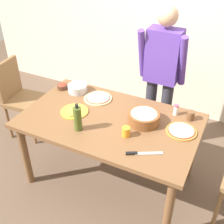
{
  "coord_description": "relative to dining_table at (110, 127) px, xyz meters",
  "views": [
    {
      "loc": [
        0.95,
        -1.87,
        2.27
      ],
      "look_at": [
        0.0,
        0.05,
        0.81
      ],
      "focal_mm": 45.74,
      "sensor_mm": 36.0,
      "label": 1
    }
  ],
  "objects": [
    {
      "name": "pizza_cooked_on_tray",
      "position": [
        0.63,
        0.11,
        0.1
      ],
      "size": [
        0.26,
        0.26,
        0.02
      ],
      "color": "#C67A33",
      "rests_on": "dining_table"
    },
    {
      "name": "cup_small_brown",
      "position": [
        0.65,
        0.32,
        0.13
      ],
      "size": [
        0.07,
        0.07,
        0.08
      ],
      "primitive_type": "cylinder",
      "color": "brown",
      "rests_on": "dining_table"
    },
    {
      "name": "plate_with_slice",
      "position": [
        -0.35,
        -0.04,
        0.1
      ],
      "size": [
        0.26,
        0.26,
        0.02
      ],
      "color": "gold",
      "rests_on": "dining_table"
    },
    {
      "name": "person_cook",
      "position": [
        0.23,
        0.76,
        0.27
      ],
      "size": [
        0.49,
        0.25,
        1.62
      ],
      "color": "#2D2D38",
      "rests_on": "ground"
    },
    {
      "name": "olive_oil_bottle",
      "position": [
        -0.18,
        -0.25,
        0.2
      ],
      "size": [
        0.07,
        0.07,
        0.26
      ],
      "color": "#47561E",
      "rests_on": "dining_table"
    },
    {
      "name": "wall_back",
      "position": [
        0.0,
        1.6,
        0.63
      ],
      "size": [
        5.6,
        0.1,
        2.6
      ],
      "primitive_type": "cube",
      "color": "beige",
      "rests_on": "ground"
    },
    {
      "name": "dining_table",
      "position": [
        0.0,
        0.0,
        0.0
      ],
      "size": [
        1.6,
        0.96,
        0.76
      ],
      "color": "brown",
      "rests_on": "ground"
    },
    {
      "name": "chair_wooden_left",
      "position": [
        -1.32,
        0.24,
        -0.13
      ],
      "size": [
        0.44,
        0.44,
        0.95
      ],
      "color": "brown",
      "rests_on": "ground"
    },
    {
      "name": "pizza_raw_on_board",
      "position": [
        -0.26,
        0.26,
        0.1
      ],
      "size": [
        0.28,
        0.28,
        0.02
      ],
      "color": "beige",
      "rests_on": "dining_table"
    },
    {
      "name": "salt_shaker",
      "position": [
        0.51,
        0.34,
        0.14
      ],
      "size": [
        0.04,
        0.04,
        0.11
      ],
      "color": "white",
      "rests_on": "dining_table"
    },
    {
      "name": "small_sauce_bowl",
      "position": [
        -0.7,
        0.28,
        0.12
      ],
      "size": [
        0.11,
        0.11,
        0.06
      ],
      "color": "#4C2D1E",
      "rests_on": "dining_table"
    },
    {
      "name": "popcorn_bowl",
      "position": [
        0.29,
        0.09,
        0.15
      ],
      "size": [
        0.28,
        0.28,
        0.11
      ],
      "color": "brown",
      "rests_on": "dining_table"
    },
    {
      "name": "mixing_bowl_steel",
      "position": [
        -0.52,
        0.3,
        0.13
      ],
      "size": [
        0.2,
        0.2,
        0.08
      ],
      "color": "#B7B7BC",
      "rests_on": "dining_table"
    },
    {
      "name": "cup_orange",
      "position": [
        0.23,
        -0.15,
        0.13
      ],
      "size": [
        0.07,
        0.07,
        0.08
      ],
      "primitive_type": "cylinder",
      "color": "orange",
      "rests_on": "dining_table"
    },
    {
      "name": "ground",
      "position": [
        0.0,
        0.0,
        -0.67
      ],
      "size": [
        8.0,
        8.0,
        0.0
      ],
      "primitive_type": "plane",
      "color": "brown"
    },
    {
      "name": "chef_knife",
      "position": [
        0.41,
        -0.31,
        0.1
      ],
      "size": [
        0.27,
        0.16,
        0.02
      ],
      "color": "silver",
      "rests_on": "dining_table"
    }
  ]
}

